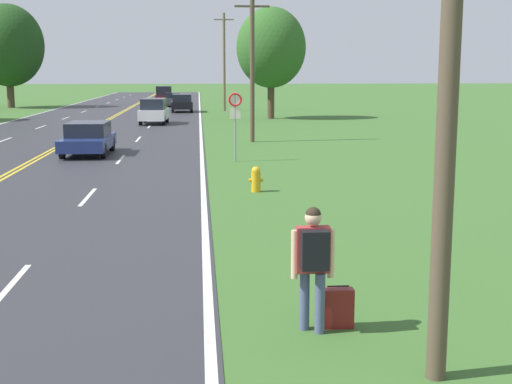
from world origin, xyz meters
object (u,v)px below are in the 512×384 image
object	(u,v)px
suitcase	(338,308)
traffic_sign	(235,109)
hitchhiker_person	(313,257)
car_dark_blue_sedan_approaching	(88,138)
tree_behind_sign	(271,48)
car_black_hatchback_mid_far	(182,102)
car_dark_grey_sedan_receding	(172,99)
car_white_suv_mid_near	(154,111)
tree_left_verge	(8,46)
fire_hydrant	(256,179)
car_maroon_van_distant	(164,95)

from	to	relation	value
suitcase	traffic_sign	distance (m)	19.38
hitchhiker_person	car_dark_blue_sedan_approaching	xyz separation A→B (m)	(-6.49, 22.42, -0.37)
tree_behind_sign	car_black_hatchback_mid_far	distance (m)	12.75
car_dark_blue_sedan_approaching	hitchhiker_person	bearing A→B (deg)	16.61
car_dark_blue_sedan_approaching	car_dark_grey_sedan_receding	bearing A→B (deg)	177.54
suitcase	car_white_suv_mid_near	xyz separation A→B (m)	(-5.08, 40.57, 0.64)
traffic_sign	car_white_suv_mid_near	world-z (taller)	traffic_sign
car_black_hatchback_mid_far	tree_left_verge	bearing A→B (deg)	-118.89
car_dark_blue_sedan_approaching	car_black_hatchback_mid_far	bearing A→B (deg)	174.53
hitchhiker_person	car_dark_grey_sedan_receding	world-z (taller)	hitchhiker_person
fire_hydrant	traffic_sign	bearing A→B (deg)	91.92
car_black_hatchback_mid_far	car_white_suv_mid_near	bearing A→B (deg)	-7.85
hitchhiker_person	traffic_sign	distance (m)	19.48
traffic_sign	car_dark_blue_sedan_approaching	distance (m)	7.19
car_dark_blue_sedan_approaching	car_white_suv_mid_near	xyz separation A→B (m)	(1.80, 18.31, 0.19)
hitchhiker_person	tree_left_verge	size ratio (longest dim) A/B	0.18
car_white_suv_mid_near	car_black_hatchback_mid_far	distance (m)	14.64
tree_left_verge	car_black_hatchback_mid_far	world-z (taller)	tree_left_verge
hitchhiker_person	suitcase	world-z (taller)	hitchhiker_person
fire_hydrant	tree_left_verge	distance (m)	56.47
hitchhiker_person	car_black_hatchback_mid_far	size ratio (longest dim) A/B	0.44
tree_left_verge	tree_behind_sign	xyz separation A→B (m)	(24.42, -18.56, -0.73)
car_maroon_van_distant	car_dark_blue_sedan_approaching	bearing A→B (deg)	-3.60
tree_left_verge	car_black_hatchback_mid_far	xyz separation A→B (m)	(17.33, -8.99, -5.29)
tree_behind_sign	car_dark_grey_sedan_receding	size ratio (longest dim) A/B	2.02
tree_left_verge	car_black_hatchback_mid_far	bearing A→B (deg)	-27.41
car_dark_blue_sedan_approaching	tree_left_verge	bearing A→B (deg)	-161.14
car_dark_blue_sedan_approaching	car_dark_grey_sedan_receding	distance (m)	42.96
car_white_suv_mid_near	car_black_hatchback_mid_far	world-z (taller)	car_white_suv_mid_near
car_white_suv_mid_near	tree_behind_sign	bearing A→B (deg)	122.30
car_white_suv_mid_near	car_dark_grey_sedan_receding	xyz separation A→B (m)	(0.40, 24.59, -0.19)
fire_hydrant	traffic_sign	xyz separation A→B (m)	(-0.25, 7.46, 1.74)
traffic_sign	fire_hydrant	bearing A→B (deg)	-88.08
fire_hydrant	car_maroon_van_distant	xyz separation A→B (m)	(-5.54, 58.40, 0.63)
fire_hydrant	tree_behind_sign	bearing A→B (deg)	83.45
suitcase	car_black_hatchback_mid_far	distance (m)	55.24
car_maroon_van_distant	car_white_suv_mid_near	bearing A→B (deg)	-0.94
traffic_sign	tree_left_verge	bearing A→B (deg)	114.36
car_white_suv_mid_near	car_black_hatchback_mid_far	bearing A→B (deg)	176.18
car_dark_grey_sedan_receding	car_maroon_van_distant	bearing A→B (deg)	-170.48
traffic_sign	car_white_suv_mid_near	distance (m)	21.81
suitcase	car_maroon_van_distant	world-z (taller)	car_maroon_van_distant
car_black_hatchback_mid_far	suitcase	bearing A→B (deg)	2.11
car_white_suv_mid_near	tree_left_verge	bearing A→B (deg)	-143.74
car_black_hatchback_mid_far	car_maroon_van_distant	size ratio (longest dim) A/B	0.93
traffic_sign	car_black_hatchback_mid_far	bearing A→B (deg)	94.74
tree_left_verge	car_dark_blue_sedan_approaching	xyz separation A→B (m)	(13.91, -41.85, -5.40)
hitchhiker_person	fire_hydrant	distance (m)	12.01
hitchhiker_person	traffic_sign	world-z (taller)	traffic_sign
traffic_sign	tree_behind_sign	xyz separation A→B (m)	(4.12, 26.27, 3.27)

